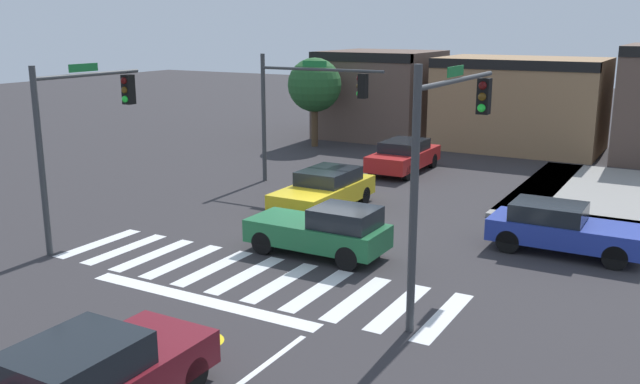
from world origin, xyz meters
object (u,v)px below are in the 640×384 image
(traffic_signal_northwest, at_px, (307,97))
(car_red, at_px, (404,156))
(car_maroon, at_px, (91,379))
(car_yellow, at_px, (325,190))
(traffic_signal_southeast, at_px, (448,139))
(car_blue, at_px, (562,228))
(roadside_tree, at_px, (315,85))
(traffic_signal_southwest, at_px, (81,120))
(car_green, at_px, (323,230))

(traffic_signal_northwest, relative_size, car_red, 1.22)
(traffic_signal_northwest, relative_size, car_maroon, 1.28)
(car_red, distance_m, car_yellow, 7.60)
(traffic_signal_southeast, relative_size, car_blue, 1.34)
(car_maroon, xyz_separation_m, roadside_tree, (-10.34, 25.60, 2.59))
(roadside_tree, bearing_deg, car_red, -29.46)
(car_red, relative_size, car_yellow, 0.98)
(traffic_signal_southeast, bearing_deg, traffic_signal_southwest, 94.51)
(car_blue, bearing_deg, traffic_signal_northwest, 161.20)
(car_blue, height_order, car_maroon, car_maroon)
(car_red, bearing_deg, car_blue, 45.64)
(traffic_signal_southwest, distance_m, car_blue, 14.77)
(roadside_tree, bearing_deg, car_yellow, -58.53)
(car_blue, relative_size, car_maroon, 0.99)
(car_red, bearing_deg, car_yellow, 0.53)
(traffic_signal_southwest, bearing_deg, roadside_tree, 7.62)
(car_yellow, bearing_deg, car_red, -179.47)
(traffic_signal_southeast, height_order, car_yellow, traffic_signal_southeast)
(car_green, distance_m, roadside_tree, 18.84)
(traffic_signal_southwest, bearing_deg, traffic_signal_southeast, -85.49)
(roadside_tree, bearing_deg, car_maroon, -68.00)
(traffic_signal_southeast, height_order, roadside_tree, traffic_signal_southeast)
(car_red, distance_m, roadside_tree, 8.46)
(car_green, height_order, roadside_tree, roadside_tree)
(car_green, distance_m, car_red, 12.35)
(traffic_signal_northwest, distance_m, car_green, 9.43)
(car_yellow, bearing_deg, roadside_tree, -148.53)
(traffic_signal_northwest, xyz_separation_m, car_green, (4.95, -7.47, -2.95))
(traffic_signal_southeast, bearing_deg, car_yellow, 48.03)
(traffic_signal_southwest, bearing_deg, traffic_signal_northwest, -12.10)
(car_maroon, distance_m, roadside_tree, 27.73)
(traffic_signal_southwest, bearing_deg, car_yellow, -33.92)
(traffic_signal_southwest, xyz_separation_m, car_maroon, (7.88, -7.18, -3.03))
(traffic_signal_northwest, xyz_separation_m, car_maroon, (5.77, -17.02, -2.94))
(traffic_signal_southwest, xyz_separation_m, car_yellow, (4.61, 6.86, -3.06))
(car_yellow, height_order, roadside_tree, roadside_tree)
(traffic_signal_northwest, bearing_deg, car_blue, -18.80)
(traffic_signal_southwest, height_order, roadside_tree, traffic_signal_southwest)
(car_maroon, bearing_deg, car_blue, -21.45)
(traffic_signal_southwest, xyz_separation_m, car_green, (7.06, 2.37, -3.05))
(car_maroon, height_order, car_red, car_maroon)
(car_blue, xyz_separation_m, car_green, (-6.03, -3.73, 0.01))
(traffic_signal_northwest, bearing_deg, roadside_tree, 118.06)
(car_red, relative_size, roadside_tree, 0.96)
(traffic_signal_northwest, height_order, car_blue, traffic_signal_northwest)
(traffic_signal_southeast, distance_m, car_maroon, 9.33)
(traffic_signal_southeast, relative_size, car_red, 1.26)
(traffic_signal_southwest, bearing_deg, car_green, -71.43)
(car_maroon, bearing_deg, car_green, 4.90)
(traffic_signal_southeast, bearing_deg, car_red, 26.30)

